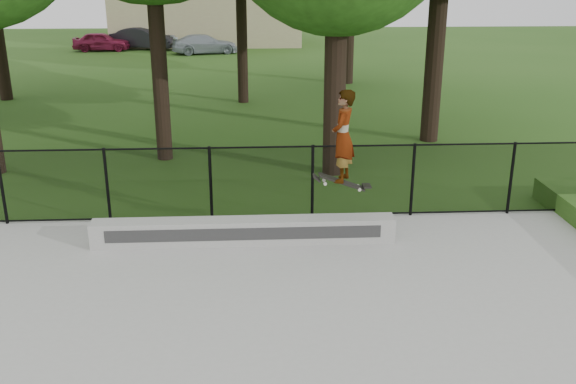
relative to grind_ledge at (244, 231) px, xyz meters
name	(u,v)px	position (x,y,z in m)	size (l,w,h in m)	color
grind_ledge	(244,231)	(0.00, 0.00, 0.00)	(5.46, 0.40, 0.46)	#B4B4AF
car_a	(101,41)	(-8.92, 29.54, 0.28)	(1.35, 3.33, 1.14)	maroon
car_b	(144,38)	(-6.47, 30.27, 0.37)	(1.41, 3.65, 1.33)	black
car_c	(205,44)	(-2.56, 27.90, 0.27)	(1.56, 3.53, 1.11)	#949DA8
skater_airborne	(343,138)	(1.72, -0.26, 1.77)	(0.80, 0.68, 1.80)	black
chainlink_fence	(211,183)	(-0.65, 1.20, 0.52)	(16.06, 0.06, 1.50)	black
distant_building	(208,10)	(-2.65, 33.30, 1.87)	(12.40, 6.40, 4.30)	tan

